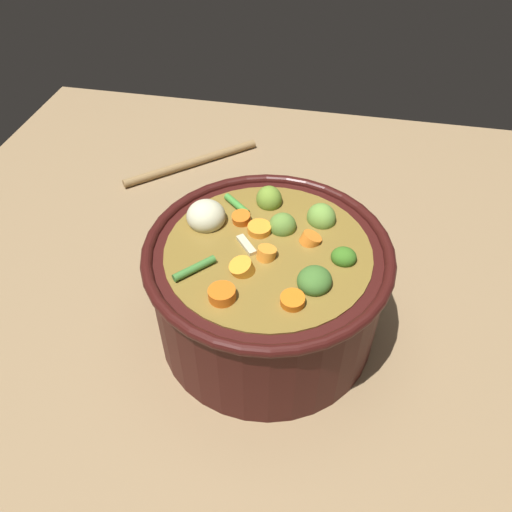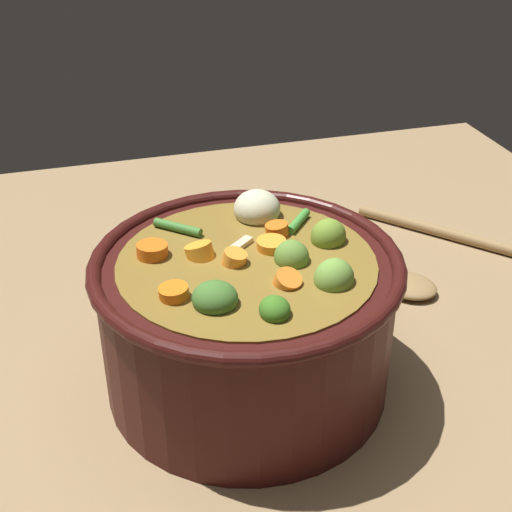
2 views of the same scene
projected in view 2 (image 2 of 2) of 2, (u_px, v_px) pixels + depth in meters
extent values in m
plane|color=#8C704C|center=(248.00, 381.00, 0.67)|extent=(1.10, 1.10, 0.00)
cylinder|color=#38110F|center=(247.00, 325.00, 0.64)|extent=(0.26, 0.26, 0.13)
torus|color=#38110F|center=(247.00, 263.00, 0.60)|extent=(0.27, 0.27, 0.01)
cylinder|color=olive|center=(247.00, 320.00, 0.64)|extent=(0.22, 0.22, 0.12)
ellipsoid|color=olive|center=(328.00, 236.00, 0.63)|extent=(0.04, 0.04, 0.03)
ellipsoid|color=olive|center=(292.00, 257.00, 0.60)|extent=(0.04, 0.04, 0.03)
ellipsoid|color=#41712C|center=(215.00, 298.00, 0.55)|extent=(0.05, 0.05, 0.03)
ellipsoid|color=#3B721F|center=(275.00, 310.00, 0.54)|extent=(0.03, 0.02, 0.02)
ellipsoid|color=#6B9A3C|center=(334.00, 278.00, 0.58)|extent=(0.05, 0.05, 0.03)
cylinder|color=orange|center=(200.00, 253.00, 0.61)|extent=(0.04, 0.03, 0.02)
cylinder|color=orange|center=(271.00, 246.00, 0.62)|extent=(0.03, 0.04, 0.01)
cylinder|color=orange|center=(174.00, 295.00, 0.56)|extent=(0.03, 0.03, 0.02)
cylinder|color=orange|center=(152.00, 253.00, 0.61)|extent=(0.04, 0.04, 0.02)
cylinder|color=orange|center=(235.00, 261.00, 0.60)|extent=(0.03, 0.03, 0.02)
cylinder|color=orange|center=(287.00, 282.00, 0.57)|extent=(0.03, 0.03, 0.02)
cylinder|color=orange|center=(277.00, 232.00, 0.64)|extent=(0.03, 0.03, 0.02)
ellipsoid|color=beige|center=(257.00, 209.00, 0.67)|extent=(0.05, 0.05, 0.04)
cylinder|color=#407C32|center=(178.00, 227.00, 0.65)|extent=(0.04, 0.04, 0.01)
cylinder|color=#438F36|center=(298.00, 221.00, 0.66)|extent=(0.04, 0.03, 0.01)
cube|color=beige|center=(242.00, 245.00, 0.62)|extent=(0.03, 0.03, 0.01)
ellipsoid|color=olive|center=(408.00, 285.00, 0.80)|extent=(0.08, 0.08, 0.02)
cylinder|color=olive|center=(450.00, 234.00, 0.90)|extent=(0.19, 0.17, 0.01)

